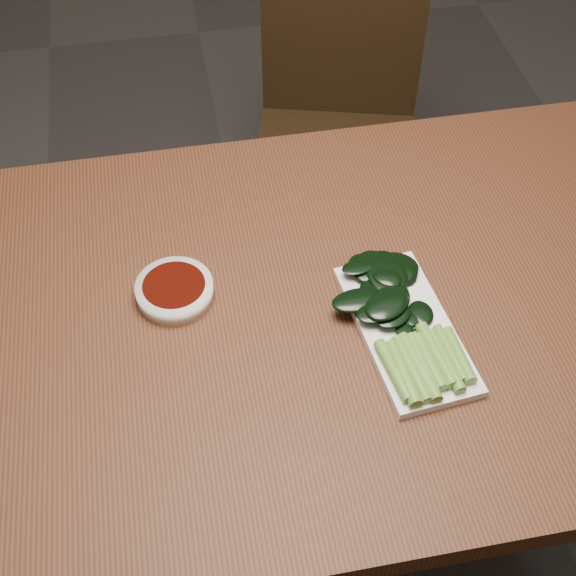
{
  "coord_description": "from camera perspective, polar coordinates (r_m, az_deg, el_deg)",
  "views": [
    {
      "loc": [
        -0.17,
        -0.74,
        1.67
      ],
      "look_at": [
        -0.02,
        0.03,
        0.76
      ],
      "focal_mm": 50.0,
      "sensor_mm": 36.0,
      "label": 1
    }
  ],
  "objects": [
    {
      "name": "chair_far",
      "position": [
        1.94,
        3.51,
        11.7
      ],
      "size": [
        0.46,
        0.46,
        0.89
      ],
      "rotation": [
        0.0,
        0.0,
        -0.27
      ],
      "color": "black",
      "rests_on": "ground"
    },
    {
      "name": "sauce_bowl",
      "position": [
        1.2,
        -8.06,
        -0.17
      ],
      "size": [
        0.12,
        0.12,
        0.03
      ],
      "color": "silver",
      "rests_on": "table"
    },
    {
      "name": "gai_lan",
      "position": [
        1.16,
        7.86,
        -1.8
      ],
      "size": [
        0.17,
        0.29,
        0.03
      ],
      "color": "#5E9031",
      "rests_on": "serving_plate"
    },
    {
      "name": "ground",
      "position": [
        1.83,
        0.9,
        -16.4
      ],
      "size": [
        6.0,
        6.0,
        0.0
      ],
      "primitive_type": "plane",
      "color": "#322F2F",
      "rests_on": "ground"
    },
    {
      "name": "table",
      "position": [
        1.24,
        1.27,
        -3.38
      ],
      "size": [
        1.4,
        0.8,
        0.75
      ],
      "color": "#472514",
      "rests_on": "ground"
    },
    {
      "name": "serving_plate",
      "position": [
        1.16,
        8.36,
        -2.92
      ],
      "size": [
        0.16,
        0.28,
        0.01
      ],
      "rotation": [
        0.0,
        0.0,
        0.11
      ],
      "color": "silver",
      "rests_on": "table"
    }
  ]
}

